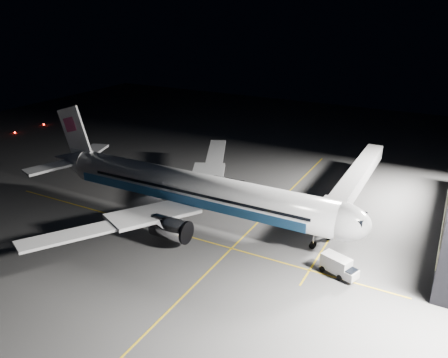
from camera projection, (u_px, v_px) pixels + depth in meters
name	position (u px, v px, depth m)	size (l,w,h in m)	color
ground	(196.00, 218.00, 74.02)	(200.00, 200.00, 0.00)	#4C4C4F
guide_line_main	(249.00, 231.00, 69.60)	(0.25, 80.00, 0.01)	gold
guide_line_cross	(176.00, 233.00, 69.12)	(70.00, 0.25, 0.01)	gold
guide_line_side	(340.00, 222.00, 72.45)	(0.25, 40.00, 0.01)	gold
airliner	(189.00, 189.00, 72.57)	(61.48, 54.22, 16.64)	silver
jet_bridge	(354.00, 181.00, 77.32)	(3.60, 34.40, 6.30)	#B2B2B7
service_truck	(339.00, 266.00, 57.96)	(5.43, 3.65, 2.59)	silver
baggage_tug	(167.00, 185.00, 85.42)	(2.32, 1.97, 1.52)	black
safety_cone_a	(210.00, 208.00, 76.95)	(0.42, 0.42, 0.62)	#FF430A
safety_cone_b	(209.00, 207.00, 77.07)	(0.41, 0.41, 0.62)	#FF430A
safety_cone_c	(185.00, 193.00, 82.85)	(0.36, 0.36, 0.54)	#FF430A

